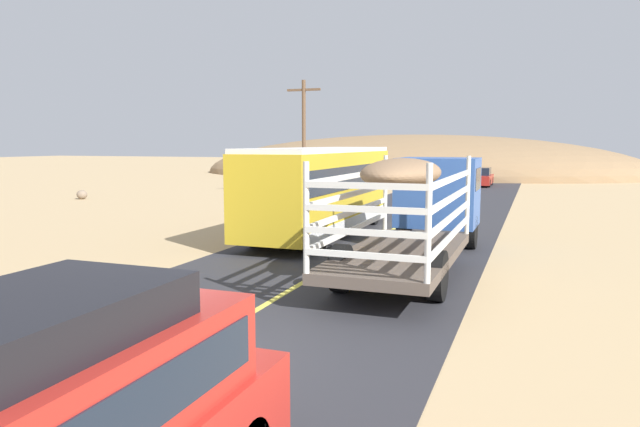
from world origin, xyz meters
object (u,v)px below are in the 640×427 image
(power_pole_mid, at_px, (304,135))
(boulder_mid_field, at_px, (82,195))
(livestock_truck, at_px, (426,199))
(car_far, at_px, (480,177))
(bus, at_px, (322,188))

(power_pole_mid, xyz_separation_m, boulder_mid_field, (-12.19, -6.03, -3.65))
(livestock_truck, relative_size, boulder_mid_field, 15.43)
(car_far, xyz_separation_m, power_pole_mid, (-9.55, -13.78, 3.24))
(bus, bearing_deg, boulder_mid_field, 156.92)
(livestock_truck, xyz_separation_m, power_pole_mid, (-10.80, 17.20, 2.14))
(bus, bearing_deg, livestock_truck, -36.34)
(livestock_truck, xyz_separation_m, car_far, (-1.25, 30.98, -1.10))
(boulder_mid_field, bearing_deg, car_far, 42.33)
(boulder_mid_field, bearing_deg, power_pole_mid, 26.30)
(livestock_truck, distance_m, car_far, 31.02)
(livestock_truck, bearing_deg, car_far, 92.32)
(livestock_truck, relative_size, bus, 0.97)
(power_pole_mid, distance_m, boulder_mid_field, 14.08)
(bus, distance_m, car_far, 27.91)
(power_pole_mid, relative_size, boulder_mid_field, 11.60)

